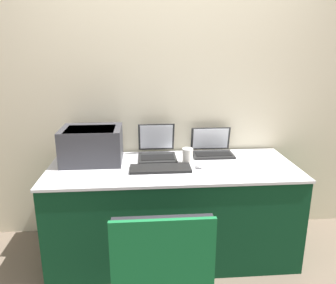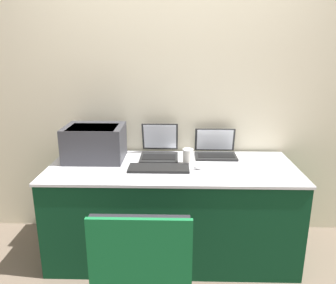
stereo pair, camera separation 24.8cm
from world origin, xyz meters
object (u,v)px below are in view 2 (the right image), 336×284
at_px(mouse, 198,167).
at_px(laptop_left, 159,150).
at_px(coffee_cup, 188,156).
at_px(laptop_right, 215,150).
at_px(chair, 142,263).
at_px(external_keyboard, 159,168).
at_px(printer, 95,142).

bearing_deg(mouse, laptop_left, 136.06).
bearing_deg(coffee_cup, laptop_right, 40.95).
bearing_deg(coffee_cup, chair, -105.10).
bearing_deg(laptop_right, laptop_left, -176.81).
xyz_separation_m(external_keyboard, mouse, (0.29, 0.01, 0.01)).
xyz_separation_m(laptop_right, coffee_cup, (-0.24, -0.21, 0.01)).
bearing_deg(laptop_left, external_keyboard, -87.99).
bearing_deg(external_keyboard, printer, 157.42).
bearing_deg(chair, laptop_right, 67.00).
bearing_deg(mouse, printer, 165.89).
height_order(printer, laptop_right, printer).
relative_size(coffee_cup, chair, 0.14).
bearing_deg(printer, external_keyboard, -22.58).
xyz_separation_m(laptop_right, external_keyboard, (-0.46, -0.33, -0.04)).
relative_size(laptop_left, coffee_cup, 2.86).
distance_m(mouse, chair, 0.94).
bearing_deg(laptop_right, external_keyboard, -144.01).
xyz_separation_m(printer, laptop_right, (0.98, 0.11, -0.10)).
xyz_separation_m(printer, laptop_left, (0.51, 0.09, -0.09)).
height_order(coffee_cup, chair, chair).
bearing_deg(external_keyboard, laptop_right, 35.99).
distance_m(external_keyboard, mouse, 0.29).
bearing_deg(printer, mouse, -14.11).
bearing_deg(external_keyboard, coffee_cup, 29.81).
height_order(laptop_left, laptop_right, laptop_left).
bearing_deg(chair, external_keyboard, 87.15).
bearing_deg(laptop_left, chair, -91.56).
relative_size(laptop_right, coffee_cup, 2.79).
distance_m(laptop_left, coffee_cup, 0.29).
height_order(laptop_left, coffee_cup, laptop_left).
distance_m(laptop_left, mouse, 0.42).
distance_m(printer, mouse, 0.85).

